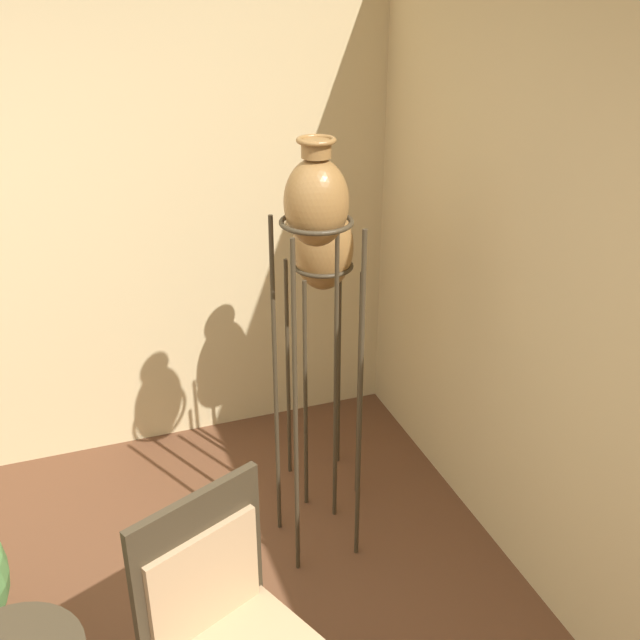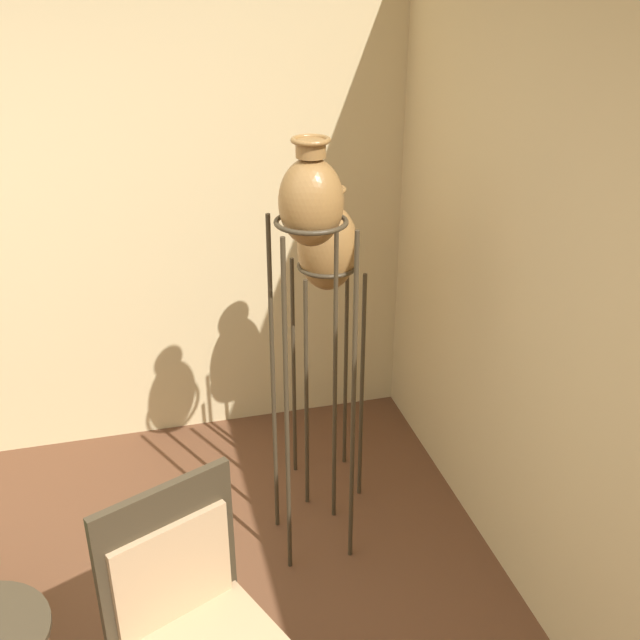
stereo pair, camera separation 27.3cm
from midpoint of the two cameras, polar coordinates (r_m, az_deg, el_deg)
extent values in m
cylinder|color=#382D1E|center=(3.10, -0.02, -7.64)|extent=(0.02, 0.02, 1.59)
cylinder|color=#382D1E|center=(3.17, 5.03, -6.90)|extent=(0.02, 0.02, 1.59)
cylinder|color=#382D1E|center=(3.34, -1.25, -5.02)|extent=(0.02, 0.02, 1.59)
cylinder|color=#382D1E|center=(3.40, 3.45, -4.40)|extent=(0.02, 0.02, 1.59)
torus|color=#382D1E|center=(2.91, 2.02, 7.45)|extent=(0.29, 0.29, 0.02)
ellipsoid|color=olive|center=(2.89, 2.04, 8.91)|extent=(0.25, 0.25, 0.35)
cylinder|color=olive|center=(2.84, 2.11, 12.88)|extent=(0.11, 0.11, 0.06)
torus|color=olive|center=(2.83, 2.12, 13.52)|extent=(0.15, 0.15, 0.02)
cylinder|color=#382D1E|center=(3.58, 1.15, -6.08)|extent=(0.02, 0.02, 1.23)
cylinder|color=#382D1E|center=(3.65, 5.35, -5.48)|extent=(0.02, 0.02, 1.23)
cylinder|color=#382D1E|center=(3.81, 0.03, -3.96)|extent=(0.02, 0.02, 1.23)
cylinder|color=#382D1E|center=(3.88, 4.00, -3.44)|extent=(0.02, 0.02, 1.23)
torus|color=#382D1E|center=(3.46, 2.84, 4.10)|extent=(0.28, 0.28, 0.02)
ellipsoid|color=olive|center=(3.42, 2.87, 5.54)|extent=(0.28, 0.28, 0.41)
cylinder|color=olive|center=(3.35, 2.96, 9.35)|extent=(0.13, 0.13, 0.06)
torus|color=olive|center=(3.34, 2.97, 9.88)|extent=(0.16, 0.16, 0.02)
cube|color=#382D1E|center=(2.56, -8.39, -17.49)|extent=(0.45, 0.22, 0.55)
cube|color=tan|center=(2.58, -7.98, -18.72)|extent=(0.38, 0.19, 0.39)
camera|label=1|loc=(0.14, -87.65, 1.13)|focal=42.00mm
camera|label=2|loc=(0.14, 92.35, -1.13)|focal=42.00mm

